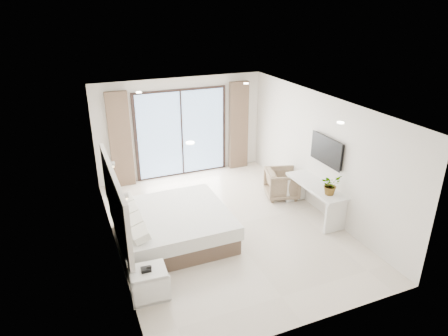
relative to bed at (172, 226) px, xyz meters
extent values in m
plane|color=beige|center=(1.20, 0.07, -0.32)|extent=(6.20, 6.20, 0.00)
cube|color=silver|center=(1.20, 3.17, 1.03)|extent=(4.60, 0.02, 2.70)
cube|color=silver|center=(1.20, -3.03, 1.03)|extent=(4.60, 0.02, 2.70)
cube|color=silver|center=(-1.10, 0.07, 1.03)|extent=(0.02, 6.20, 2.70)
cube|color=silver|center=(3.50, 0.07, 1.03)|extent=(0.02, 6.20, 2.70)
cube|color=white|center=(1.20, 0.07, 2.38)|extent=(4.60, 6.20, 0.02)
cube|color=beige|center=(-1.05, 0.00, 0.83)|extent=(0.08, 3.00, 1.20)
cube|color=black|center=(3.45, -0.26, 1.23)|extent=(0.06, 1.00, 0.58)
cube|color=black|center=(3.41, -0.26, 1.23)|extent=(0.02, 1.04, 0.62)
cube|color=black|center=(1.20, 3.14, 0.88)|extent=(2.56, 0.04, 2.42)
cube|color=#90B6E7|center=(1.20, 3.11, 0.88)|extent=(2.40, 0.01, 2.30)
cube|color=brown|center=(-0.45, 3.03, 0.93)|extent=(0.55, 0.14, 2.50)
cube|color=brown|center=(2.85, 3.03, 0.93)|extent=(0.55, 0.14, 2.50)
cylinder|color=white|center=(-0.10, -1.73, 2.36)|extent=(0.12, 0.12, 0.02)
cylinder|color=white|center=(2.50, -1.73, 2.36)|extent=(0.12, 0.12, 0.02)
cylinder|color=white|center=(-0.10, 1.87, 2.36)|extent=(0.12, 0.12, 0.02)
cylinder|color=white|center=(2.50, 1.87, 2.36)|extent=(0.12, 0.12, 0.02)
cube|color=brown|center=(0.02, 0.00, -0.15)|extent=(2.13, 2.02, 0.34)
cube|color=white|center=(0.02, 0.00, 0.16)|extent=(2.21, 2.11, 0.28)
cube|color=white|center=(-0.75, -0.69, 0.36)|extent=(0.28, 0.43, 0.14)
cube|color=white|center=(-0.75, -0.23, 0.36)|extent=(0.28, 0.43, 0.14)
cube|color=white|center=(-0.75, 0.23, 0.36)|extent=(0.28, 0.43, 0.14)
cube|color=white|center=(-0.75, 0.69, 0.36)|extent=(0.28, 0.43, 0.14)
cube|color=white|center=(-0.82, -1.51, 0.19)|extent=(0.62, 0.52, 0.05)
cube|color=white|center=(-0.82, -1.51, -0.29)|extent=(0.62, 0.52, 0.05)
cube|color=white|center=(-0.82, -1.72, -0.06)|extent=(0.59, 0.09, 0.48)
cube|color=white|center=(-0.82, -1.29, -0.06)|extent=(0.59, 0.09, 0.48)
cube|color=black|center=(-0.84, -1.52, 0.24)|extent=(0.17, 0.14, 0.05)
cube|color=white|center=(3.24, -0.26, 0.42)|extent=(0.53, 1.70, 0.06)
cube|color=white|center=(3.24, -1.02, 0.03)|extent=(0.51, 0.06, 0.71)
cube|color=white|center=(3.24, 0.51, 0.03)|extent=(0.51, 0.06, 0.71)
imported|color=#33662D|center=(3.24, -0.75, 0.62)|extent=(0.45, 0.49, 0.34)
imported|color=#9A8665|center=(3.05, 0.84, 0.07)|extent=(0.89, 0.92, 0.78)
camera|label=1|loc=(-1.71, -6.84, 4.23)|focal=32.00mm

